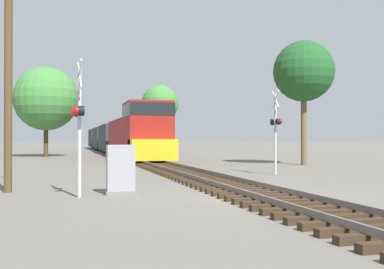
{
  "coord_description": "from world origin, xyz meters",
  "views": [
    {
      "loc": [
        -5.65,
        -12.87,
        1.79
      ],
      "look_at": [
        1.01,
        10.78,
        2.0
      ],
      "focal_mm": 42.0,
      "sensor_mm": 36.0,
      "label": 1
    }
  ],
  "objects_px": {
    "utility_pole": "(8,67)",
    "tree_deep_background": "(160,104)",
    "crossing_signal_near": "(79,118)",
    "crossing_signal_far": "(276,126)",
    "freight_train": "(112,138)",
    "relay_cabinet": "(121,170)",
    "tree_far_right": "(304,72)",
    "tree_mid_background": "(46,99)"
  },
  "relations": [
    {
      "from": "relay_cabinet",
      "to": "tree_deep_background",
      "type": "distance_m",
      "value": 46.62
    },
    {
      "from": "crossing_signal_near",
      "to": "crossing_signal_far",
      "type": "xyz_separation_m",
      "value": [
        9.58,
        6.16,
        0.0
      ]
    },
    {
      "from": "tree_far_right",
      "to": "utility_pole",
      "type": "bearing_deg",
      "value": -147.37
    },
    {
      "from": "tree_deep_background",
      "to": "freight_train",
      "type": "bearing_deg",
      "value": -163.76
    },
    {
      "from": "relay_cabinet",
      "to": "tree_deep_background",
      "type": "xyz_separation_m",
      "value": [
        10.56,
        45.04,
        5.71
      ]
    },
    {
      "from": "relay_cabinet",
      "to": "tree_mid_background",
      "type": "xyz_separation_m",
      "value": [
        -3.56,
        31.15,
        4.85
      ]
    },
    {
      "from": "relay_cabinet",
      "to": "tree_far_right",
      "type": "distance_m",
      "value": 19.38
    },
    {
      "from": "crossing_signal_near",
      "to": "crossing_signal_far",
      "type": "bearing_deg",
      "value": 117.72
    },
    {
      "from": "crossing_signal_near",
      "to": "tree_deep_background",
      "type": "distance_m",
      "value": 47.27
    },
    {
      "from": "freight_train",
      "to": "crossing_signal_far",
      "type": "bearing_deg",
      "value": -83.45
    },
    {
      "from": "utility_pole",
      "to": "tree_far_right",
      "type": "distance_m",
      "value": 20.61
    },
    {
      "from": "crossing_signal_far",
      "to": "tree_far_right",
      "type": "bearing_deg",
      "value": -33.12
    },
    {
      "from": "freight_train",
      "to": "tree_deep_background",
      "type": "height_order",
      "value": "tree_deep_background"
    },
    {
      "from": "crossing_signal_near",
      "to": "tree_far_right",
      "type": "bearing_deg",
      "value": 125.9
    },
    {
      "from": "freight_train",
      "to": "tree_far_right",
      "type": "distance_m",
      "value": 32.42
    },
    {
      "from": "crossing_signal_near",
      "to": "tree_far_right",
      "type": "distance_m",
      "value": 20.29
    },
    {
      "from": "utility_pole",
      "to": "tree_deep_background",
      "type": "height_order",
      "value": "tree_deep_background"
    },
    {
      "from": "crossing_signal_far",
      "to": "utility_pole",
      "type": "bearing_deg",
      "value": 114.8
    },
    {
      "from": "crossing_signal_far",
      "to": "tree_mid_background",
      "type": "bearing_deg",
      "value": 30.2
    },
    {
      "from": "relay_cabinet",
      "to": "tree_mid_background",
      "type": "distance_m",
      "value": 31.73
    },
    {
      "from": "freight_train",
      "to": "relay_cabinet",
      "type": "distance_m",
      "value": 43.32
    },
    {
      "from": "freight_train",
      "to": "relay_cabinet",
      "type": "relative_size",
      "value": 38.13
    },
    {
      "from": "freight_train",
      "to": "crossing_signal_far",
      "type": "relative_size",
      "value": 14.52
    },
    {
      "from": "utility_pole",
      "to": "tree_deep_background",
      "type": "relative_size",
      "value": 0.89
    },
    {
      "from": "crossing_signal_near",
      "to": "crossing_signal_far",
      "type": "height_order",
      "value": "crossing_signal_far"
    },
    {
      "from": "tree_far_right",
      "to": "tree_mid_background",
      "type": "height_order",
      "value": "tree_mid_background"
    },
    {
      "from": "freight_train",
      "to": "relay_cabinet",
      "type": "xyz_separation_m",
      "value": [
        -3.96,
        -43.12,
        -1.07
      ]
    },
    {
      "from": "utility_pole",
      "to": "tree_mid_background",
      "type": "height_order",
      "value": "tree_mid_background"
    },
    {
      "from": "freight_train",
      "to": "relay_cabinet",
      "type": "height_order",
      "value": "freight_train"
    },
    {
      "from": "tree_far_right",
      "to": "freight_train",
      "type": "bearing_deg",
      "value": 107.72
    },
    {
      "from": "crossing_signal_far",
      "to": "freight_train",
      "type": "bearing_deg",
      "value": 11.89
    },
    {
      "from": "freight_train",
      "to": "tree_deep_background",
      "type": "distance_m",
      "value": 8.3
    },
    {
      "from": "tree_mid_background",
      "to": "tree_deep_background",
      "type": "xyz_separation_m",
      "value": [
        14.12,
        13.89,
        0.85
      ]
    },
    {
      "from": "crossing_signal_far",
      "to": "utility_pole",
      "type": "relative_size",
      "value": 0.52
    },
    {
      "from": "freight_train",
      "to": "tree_far_right",
      "type": "bearing_deg",
      "value": -72.28
    },
    {
      "from": "relay_cabinet",
      "to": "tree_mid_background",
      "type": "relative_size",
      "value": 0.18
    },
    {
      "from": "crossing_signal_far",
      "to": "relay_cabinet",
      "type": "bearing_deg",
      "value": 129.68
    },
    {
      "from": "freight_train",
      "to": "crossing_signal_far",
      "type": "xyz_separation_m",
      "value": [
        4.3,
        -37.48,
        0.57
      ]
    },
    {
      "from": "utility_pole",
      "to": "tree_deep_background",
      "type": "bearing_deg",
      "value": 72.07
    },
    {
      "from": "tree_mid_background",
      "to": "tree_deep_background",
      "type": "bearing_deg",
      "value": 44.53
    },
    {
      "from": "crossing_signal_near",
      "to": "tree_mid_background",
      "type": "xyz_separation_m",
      "value": [
        -2.24,
        31.67,
        3.22
      ]
    },
    {
      "from": "crossing_signal_near",
      "to": "tree_mid_background",
      "type": "height_order",
      "value": "tree_mid_background"
    }
  ]
}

